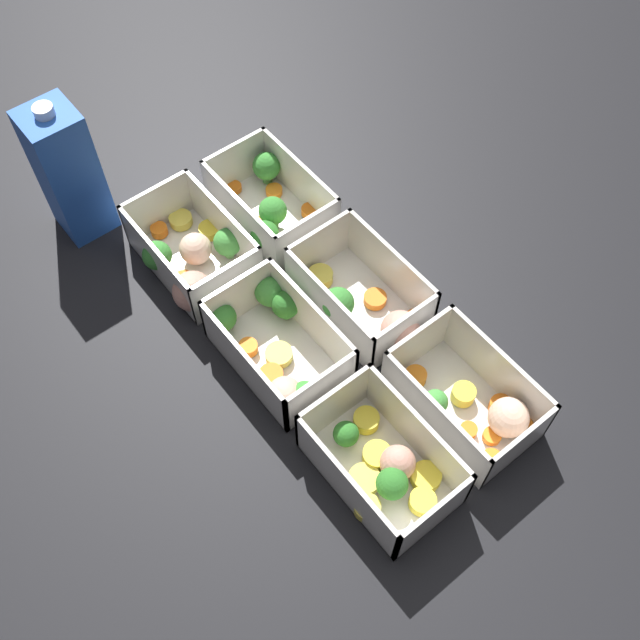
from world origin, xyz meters
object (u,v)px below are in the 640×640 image
(container_far_left, at_px, (383,464))
(container_far_center, at_px, (275,343))
(container_near_right, at_px, (271,205))
(container_near_center, at_px, (366,303))
(container_far_right, at_px, (193,257))
(juice_carton, at_px, (68,172))
(container_near_left, at_px, (473,404))

(container_far_left, relative_size, container_far_center, 0.95)
(container_near_right, bearing_deg, container_near_center, 179.29)
(container_near_center, xyz_separation_m, container_far_right, (0.19, 0.13, 0.00))
(container_far_right, bearing_deg, container_near_center, -146.15)
(container_far_right, relative_size, juice_carton, 0.86)
(container_near_right, distance_m, container_far_left, 0.39)
(juice_carton, bearing_deg, container_near_left, -158.81)
(container_near_left, height_order, juice_carton, juice_carton)
(container_far_center, distance_m, container_far_right, 0.17)
(container_near_left, xyz_separation_m, container_far_center, (0.20, 0.13, 0.00))
(container_near_center, xyz_separation_m, container_far_left, (-0.17, 0.12, -0.00))
(container_far_right, bearing_deg, container_near_left, -159.86)
(juice_carton, bearing_deg, container_far_left, -171.45)
(container_near_left, xyz_separation_m, juice_carton, (0.53, 0.20, 0.07))
(container_far_center, height_order, container_far_right, same)
(container_near_center, relative_size, container_far_left, 1.08)
(container_far_left, distance_m, container_far_center, 0.19)
(container_near_center, distance_m, container_near_right, 0.20)
(container_near_right, bearing_deg, container_near_left, -179.22)
(container_near_left, xyz_separation_m, container_far_right, (0.37, 0.14, 0.00))
(container_near_center, height_order, juice_carton, juice_carton)
(container_near_right, bearing_deg, container_far_center, 144.86)
(container_near_right, xyz_separation_m, juice_carton, (0.15, 0.20, 0.07))
(container_far_left, xyz_separation_m, juice_carton, (0.52, 0.08, 0.07))
(container_far_left, relative_size, container_far_right, 0.96)
(container_near_center, xyz_separation_m, container_far_center, (0.02, 0.12, -0.00))
(container_near_right, height_order, container_far_center, same)
(container_far_center, height_order, juice_carton, juice_carton)
(container_near_left, relative_size, juice_carton, 0.82)
(container_near_left, xyz_separation_m, container_far_left, (0.01, 0.13, -0.00))
(container_far_center, distance_m, juice_carton, 0.34)
(container_near_left, height_order, container_far_left, same)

